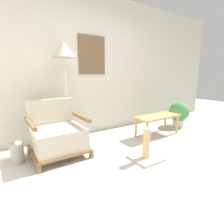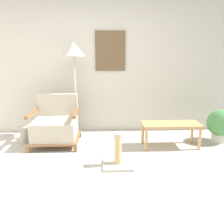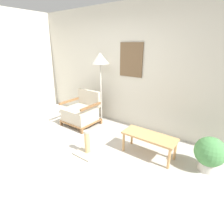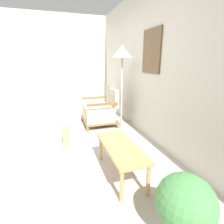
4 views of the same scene
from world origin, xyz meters
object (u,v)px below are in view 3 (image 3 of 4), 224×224
at_px(floor_lamp, 100,62).
at_px(scratching_post, 87,147).
at_px(coffee_table, 149,138).
at_px(vase, 69,113).
at_px(potted_plant, 210,153).
at_px(armchair, 81,113).

xyz_separation_m(floor_lamp, scratching_post, (0.69, -1.22, -1.38)).
distance_m(coffee_table, scratching_post, 1.12).
xyz_separation_m(vase, scratching_post, (1.53, -0.89, -0.02)).
xyz_separation_m(floor_lamp, coffee_table, (1.60, -0.61, -1.16)).
xyz_separation_m(coffee_table, scratching_post, (-0.91, -0.61, -0.22)).
relative_size(vase, potted_plant, 0.51).
distance_m(armchair, vase, 0.57).
bearing_deg(floor_lamp, armchair, -126.57).
bearing_deg(vase, coffee_table, -6.38).
bearing_deg(scratching_post, armchair, 140.43).
relative_size(coffee_table, vase, 3.24).
relative_size(armchair, vase, 2.82).
height_order(armchair, vase, armchair).
height_order(vase, potted_plant, potted_plant).
xyz_separation_m(floor_lamp, potted_plant, (2.52, -0.43, -1.18)).
distance_m(floor_lamp, scratching_post, 1.97).
bearing_deg(potted_plant, floor_lamp, 170.38).
relative_size(armchair, scratching_post, 1.78).
xyz_separation_m(armchair, vase, (-0.54, 0.07, -0.17)).
height_order(floor_lamp, potted_plant, floor_lamp).
relative_size(armchair, coffee_table, 0.87).
bearing_deg(coffee_table, potted_plant, 11.08).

